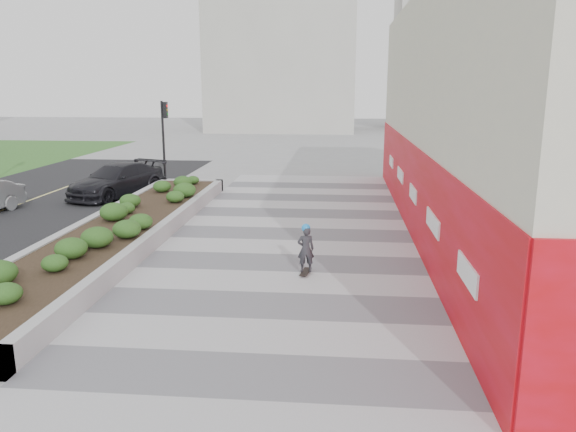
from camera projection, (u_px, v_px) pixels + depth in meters
name	position (u px, v px, depth m)	size (l,w,h in m)	color
ground	(258.00, 340.00, 11.07)	(160.00, 160.00, 0.00)	gray
walkway	(275.00, 287.00, 13.98)	(8.00, 36.00, 0.01)	#A8A8AD
building	(508.00, 115.00, 18.27)	(6.04, 24.08, 8.00)	beige
planter	(121.00, 227.00, 18.26)	(3.00, 18.00, 0.90)	#9E9EA0
traffic_signal_near	(164.00, 130.00, 28.07)	(0.33, 0.28, 4.20)	black
distant_bldg_north_l	(283.00, 40.00, 62.64)	(16.00, 12.00, 20.00)	#ADAAA3
distant_bldg_north_r	(458.00, 24.00, 65.26)	(14.00, 10.00, 24.00)	#ADAAA3
manhole_cover	(295.00, 288.00, 13.94)	(0.44, 0.44, 0.01)	#595654
skateboarder	(306.00, 249.00, 14.80)	(0.50, 0.74, 1.38)	beige
car_dark	(117.00, 180.00, 25.43)	(2.06, 5.08, 1.47)	black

